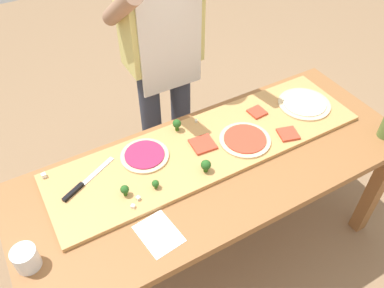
% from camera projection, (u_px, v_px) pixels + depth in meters
% --- Properties ---
extents(ground_plane, '(8.00, 8.00, 0.00)m').
position_uv_depth(ground_plane, '(210.00, 249.00, 2.32)').
color(ground_plane, '#896B4C').
extents(prep_table, '(1.86, 0.73, 0.74)m').
position_uv_depth(prep_table, '(215.00, 177.00, 1.86)').
color(prep_table, brown).
rests_on(prep_table, ground).
extents(cutting_board, '(1.53, 0.42, 0.02)m').
position_uv_depth(cutting_board, '(209.00, 145.00, 1.87)').
color(cutting_board, tan).
rests_on(cutting_board, prep_table).
extents(chefs_knife, '(0.27, 0.15, 0.02)m').
position_uv_depth(chefs_knife, '(82.00, 184.00, 1.67)').
color(chefs_knife, '#B7BABF').
rests_on(chefs_knife, cutting_board).
extents(pizza_whole_tomato_red, '(0.25, 0.25, 0.02)m').
position_uv_depth(pizza_whole_tomato_red, '(245.00, 139.00, 1.87)').
color(pizza_whole_tomato_red, beige).
rests_on(pizza_whole_tomato_red, cutting_board).
extents(pizza_whole_beet_magenta, '(0.22, 0.22, 0.02)m').
position_uv_depth(pizza_whole_beet_magenta, '(145.00, 155.00, 1.80)').
color(pizza_whole_beet_magenta, beige).
rests_on(pizza_whole_beet_magenta, cutting_board).
extents(pizza_whole_cheese_artichoke, '(0.27, 0.27, 0.02)m').
position_uv_depth(pizza_whole_cheese_artichoke, '(304.00, 104.00, 2.07)').
color(pizza_whole_cheese_artichoke, beige).
rests_on(pizza_whole_cheese_artichoke, cutting_board).
extents(pizza_slice_far_left, '(0.09, 0.09, 0.01)m').
position_uv_depth(pizza_slice_far_left, '(257.00, 112.00, 2.02)').
color(pizza_slice_far_left, '#BC3D28').
rests_on(pizza_slice_far_left, cutting_board).
extents(pizza_slice_near_left, '(0.11, 0.11, 0.01)m').
position_uv_depth(pizza_slice_near_left, '(288.00, 134.00, 1.90)').
color(pizza_slice_near_left, '#BC3D28').
rests_on(pizza_slice_near_left, cutting_board).
extents(pizza_slice_near_right, '(0.12, 0.12, 0.01)m').
position_uv_depth(pizza_slice_near_right, '(202.00, 145.00, 1.85)').
color(pizza_slice_near_right, '#BC3D28').
rests_on(pizza_slice_near_right, cutting_board).
extents(broccoli_floret_back_mid, '(0.03, 0.03, 0.04)m').
position_uv_depth(broccoli_floret_back_mid, '(155.00, 184.00, 1.65)').
color(broccoli_floret_back_mid, '#2C5915').
rests_on(broccoli_floret_back_mid, cutting_board).
extents(broccoli_floret_front_right, '(0.04, 0.04, 0.06)m').
position_uv_depth(broccoli_floret_front_right, '(177.00, 124.00, 1.90)').
color(broccoli_floret_front_right, '#2C5915').
rests_on(broccoli_floret_front_right, cutting_board).
extents(broccoli_floret_center_left, '(0.05, 0.05, 0.06)m').
position_uv_depth(broccoli_floret_center_left, '(206.00, 165.00, 1.71)').
color(broccoli_floret_center_left, '#2C5915').
rests_on(broccoli_floret_center_left, cutting_board).
extents(broccoli_floret_front_mid, '(0.04, 0.04, 0.05)m').
position_uv_depth(broccoli_floret_front_mid, '(125.00, 190.00, 1.62)').
color(broccoli_floret_front_mid, '#2C5915').
rests_on(broccoli_floret_front_mid, cutting_board).
extents(cheese_crumble_a, '(0.02, 0.02, 0.02)m').
position_uv_depth(cheese_crumble_a, '(138.00, 198.00, 1.62)').
color(cheese_crumble_a, silver).
rests_on(cheese_crumble_a, cutting_board).
extents(cheese_crumble_b, '(0.02, 0.02, 0.01)m').
position_uv_depth(cheese_crumble_b, '(196.00, 121.00, 1.97)').
color(cheese_crumble_b, silver).
rests_on(cheese_crumble_b, cutting_board).
extents(cheese_crumble_c, '(0.02, 0.02, 0.02)m').
position_uv_depth(cheese_crumble_c, '(133.00, 206.00, 1.59)').
color(cheese_crumble_c, white).
rests_on(cheese_crumble_c, cutting_board).
extents(cheese_crumble_d, '(0.02, 0.02, 0.02)m').
position_uv_depth(cheese_crumble_d, '(44.00, 175.00, 1.71)').
color(cheese_crumble_d, white).
rests_on(cheese_crumble_d, cutting_board).
extents(flour_cup, '(0.09, 0.09, 0.09)m').
position_uv_depth(flour_cup, '(26.00, 259.00, 1.41)').
color(flour_cup, white).
rests_on(flour_cup, prep_table).
extents(recipe_note, '(0.16, 0.20, 0.00)m').
position_uv_depth(recipe_note, '(159.00, 234.00, 1.53)').
color(recipe_note, white).
rests_on(recipe_note, prep_table).
extents(cook_center, '(0.54, 0.39, 1.67)m').
position_uv_depth(cook_center, '(163.00, 46.00, 2.05)').
color(cook_center, '#333847').
rests_on(cook_center, ground).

